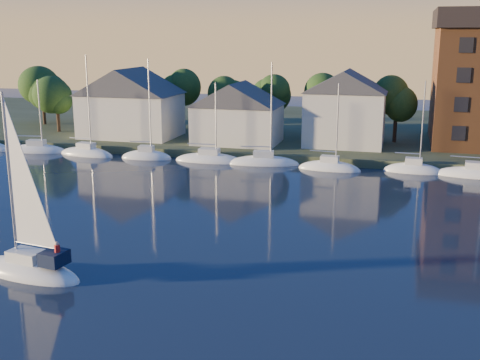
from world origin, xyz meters
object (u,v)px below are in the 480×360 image
at_px(clubhouse_west, 131,102).
at_px(clubhouse_centre, 238,112).
at_px(clubhouse_east, 345,107).
at_px(hero_sailboat, 29,267).

height_order(clubhouse_west, clubhouse_centre, clubhouse_west).
distance_m(clubhouse_centre, clubhouse_east, 14.17).
relative_size(clubhouse_centre, clubhouse_east, 1.10).
bearing_deg(clubhouse_centre, hero_sailboat, -91.92).
distance_m(clubhouse_centre, hero_sailboat, 45.53).
bearing_deg(clubhouse_west, clubhouse_east, 1.91).
distance_m(clubhouse_west, clubhouse_east, 30.02).
bearing_deg(clubhouse_west, hero_sailboat, -72.62).
relative_size(clubhouse_west, clubhouse_centre, 1.18).
relative_size(clubhouse_centre, hero_sailboat, 0.89).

